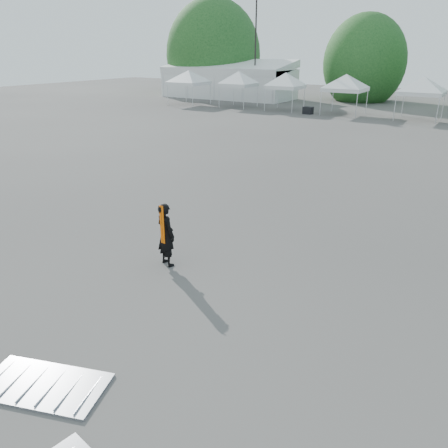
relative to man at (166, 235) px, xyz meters
The scene contains 13 objects.
ground 2.57m from the man, 64.64° to the left, with size 120.00×120.00×0.00m, color #474442.
marquee 42.71m from the man, 119.40° to the left, with size 15.00×6.25×4.23m.
light_pole_west 40.27m from the man, 115.11° to the left, with size 0.60×0.25×10.30m.
tree_far_w 47.46m from the man, 121.84° to the left, with size 4.80×4.80×7.30m.
tree_mid_w 42.88m from the man, 99.37° to the left, with size 4.16×4.16×6.33m.
tent_a 36.03m from the man, 125.33° to the left, with size 4.67×4.67×3.88m.
tent_b 33.91m from the man, 117.14° to the left, with size 4.15×4.15×3.88m.
tent_c 32.01m from the man, 109.28° to the left, with size 4.11×4.11×3.88m.
tent_d 30.87m from the man, 99.51° to the left, with size 4.62×4.62×3.88m.
tent_e 30.38m from the man, 88.12° to the left, with size 4.62×4.62×3.88m.
man is the anchor object (origin of this frame).
barrier_left 4.80m from the man, 76.79° to the right, with size 2.31×1.65×0.07m.
crate_west 30.02m from the man, 104.99° to the left, with size 0.79×0.61×0.61m, color black.
Camera 1 is at (5.64, -10.07, 5.22)m, focal length 35.00 mm.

